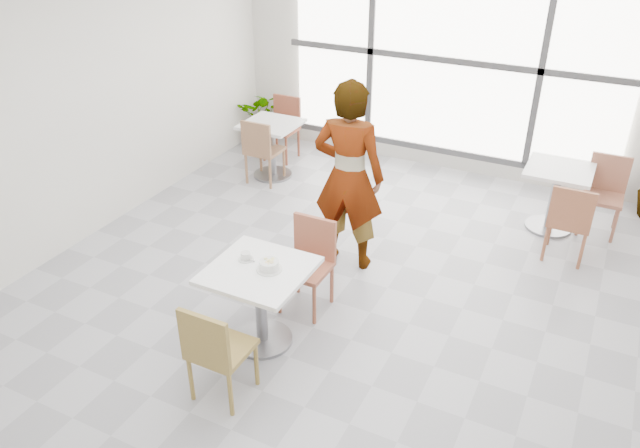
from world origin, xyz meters
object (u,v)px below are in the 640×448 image
at_px(bg_table_left, 272,142).
at_px(bg_chair_right_far, 605,189).
at_px(person, 349,177).
at_px(plant_left, 264,116).
at_px(chair_near, 215,348).
at_px(coffee_cup, 246,256).
at_px(bg_chair_right_near, 570,218).
at_px(main_table, 260,291).
at_px(bg_chair_left_far, 284,123).
at_px(chair_far, 310,258).
at_px(bg_table_right, 556,190).
at_px(bg_chair_left_near, 261,148).
at_px(oatmeal_bowl, 269,265).

xyz_separation_m(bg_table_left, bg_chair_right_far, (4.05, 0.42, 0.01)).
distance_m(person, plant_left, 3.58).
xyz_separation_m(chair_near, bg_table_left, (-1.71, 3.72, -0.01)).
distance_m(coffee_cup, bg_chair_right_near, 3.38).
xyz_separation_m(coffee_cup, person, (0.29, 1.42, 0.19)).
xyz_separation_m(main_table, bg_chair_left_far, (-1.83, 3.63, -0.02)).
height_order(chair_far, plant_left, chair_far).
height_order(bg_chair_left_far, bg_chair_right_near, same).
bearing_deg(bg_chair_right_far, bg_table_right, -154.66).
relative_size(coffee_cup, person, 0.08).
relative_size(coffee_cup, bg_chair_left_near, 0.18).
height_order(coffee_cup, bg_chair_left_far, bg_chair_left_far).
relative_size(bg_table_right, bg_chair_left_far, 0.86).
relative_size(bg_table_right, bg_chair_right_near, 0.86).
distance_m(chair_far, plant_left, 4.15).
xyz_separation_m(person, bg_chair_right_near, (2.02, 1.03, -0.47)).
bearing_deg(bg_chair_right_near, person, 27.05).
bearing_deg(bg_chair_left_far, chair_near, -66.57).
xyz_separation_m(oatmeal_bowl, plant_left, (-2.47, 3.96, -0.39)).
distance_m(bg_chair_left_near, bg_chair_right_near, 3.80).
height_order(chair_near, bg_chair_right_far, same).
bearing_deg(bg_chair_right_far, bg_table_left, -174.10).
bearing_deg(bg_chair_left_near, bg_chair_left_far, -78.72).
xyz_separation_m(oatmeal_bowl, bg_chair_right_near, (2.05, 2.50, -0.29)).
distance_m(bg_table_right, bg_chair_right_near, 0.69).
bearing_deg(bg_chair_right_far, person, -139.94).
height_order(person, plant_left, person).
bearing_deg(bg_chair_right_near, coffee_cup, 46.79).
xyz_separation_m(bg_table_right, bg_chair_left_far, (-3.74, 0.46, 0.01)).
bearing_deg(bg_chair_right_far, main_table, -125.15).
xyz_separation_m(bg_table_right, bg_chair_right_near, (0.23, -0.65, 0.01)).
relative_size(person, bg_table_right, 2.60).
distance_m(oatmeal_bowl, coffee_cup, 0.26).
bearing_deg(bg_chair_left_near, chair_far, 130.80).
distance_m(main_table, plant_left, 4.65).
bearing_deg(plant_left, chair_near, -62.64).
height_order(chair_far, bg_chair_left_near, same).
height_order(coffee_cup, bg_table_right, coffee_cup).
height_order(main_table, bg_table_right, same).
height_order(oatmeal_bowl, bg_chair_left_near, bg_chair_left_near).
xyz_separation_m(chair_far, bg_chair_left_near, (-1.77, 2.05, 0.00)).
bearing_deg(bg_chair_left_far, main_table, -63.20).
bearing_deg(bg_table_left, bg_chair_right_far, 5.90).
bearing_deg(bg_chair_left_near, oatmeal_bowl, 122.81).
bearing_deg(bg_chair_right_far, oatmeal_bowl, -124.37).
relative_size(bg_chair_left_far, plant_left, 1.08).
xyz_separation_m(oatmeal_bowl, bg_chair_left_far, (-1.92, 3.60, -0.29)).
height_order(chair_far, coffee_cup, chair_far).
distance_m(chair_near, bg_chair_right_near, 3.86).
height_order(person, bg_chair_right_far, person).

